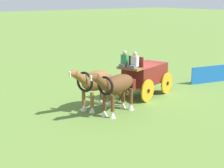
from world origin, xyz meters
TOP-DOWN VIEW (x-y plane):
  - ground_plane at (0.00, 0.00)m, footprint 220.00×220.00m
  - show_wagon at (0.16, 0.04)m, footprint 5.65×2.56m
  - draft_horse_near at (3.38, 1.62)m, footprint 3.16×1.43m
  - draft_horse_off at (3.71, 0.37)m, footprint 3.03×1.50m
  - sponsor_banner at (-5.57, 0.37)m, footprint 3.13×0.78m

SIDE VIEW (x-z plane):
  - ground_plane at x=0.00m, z-range 0.00..0.00m
  - sponsor_banner at x=-5.57m, z-range 0.00..1.10m
  - show_wagon at x=0.16m, z-range -0.15..2.57m
  - draft_horse_off at x=3.71m, z-range 0.25..2.51m
  - draft_horse_near at x=3.38m, z-range 0.26..2.51m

